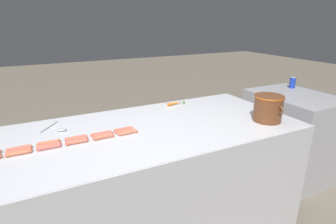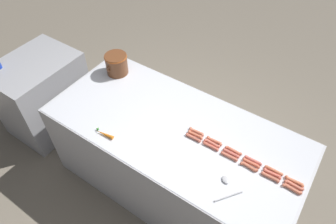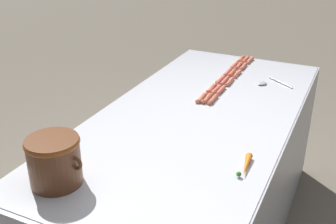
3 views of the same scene
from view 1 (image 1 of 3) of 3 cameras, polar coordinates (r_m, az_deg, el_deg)
name	(u,v)px [view 1 (image 1 of 3)]	position (r m, az deg, el deg)	size (l,w,h in m)	color
griddle_counter	(151,180)	(2.22, -3.62, -14.30)	(1.06, 2.28, 0.92)	#BCBCC1
back_cabinet	(291,135)	(3.30, 24.62, -4.43)	(0.90, 0.68, 0.93)	#A0A0A4
hot_dog_1	(19,148)	(1.90, -29.09, -6.74)	(0.03, 0.15, 0.03)	#CA6B51
hot_dog_2	(49,143)	(1.89, -24.05, -5.97)	(0.03, 0.15, 0.03)	#D06D4F
hot_dog_3	(76,138)	(1.90, -19.01, -5.20)	(0.03, 0.15, 0.03)	#CC6951
hot_dog_4	(101,134)	(1.92, -14.07, -4.46)	(0.03, 0.15, 0.03)	#D4644F
hot_dog_5	(123,129)	(1.96, -9.49, -3.65)	(0.03, 0.15, 0.03)	#C96750
hot_dog_7	(19,151)	(1.86, -29.17, -7.20)	(0.03, 0.15, 0.03)	#D66351
hot_dog_8	(49,145)	(1.86, -23.98, -6.45)	(0.03, 0.15, 0.03)	#D3684C
hot_dog_9	(77,140)	(1.87, -18.83, -5.61)	(0.03, 0.15, 0.03)	#CE6456
hot_dog_10	(103,135)	(1.89, -13.67, -4.79)	(0.03, 0.15, 0.03)	#CD6856
hot_dog_11	(125,131)	(1.93, -9.11, -4.03)	(0.03, 0.15, 0.03)	#CD6B4C
hot_dog_13	(19,153)	(1.83, -29.17, -7.63)	(0.03, 0.15, 0.03)	#D2704D
hot_dog_14	(49,147)	(1.83, -24.01, -6.85)	(0.03, 0.15, 0.03)	#D06556
hot_dog_15	(77,142)	(1.84, -18.81, -6.04)	(0.03, 0.15, 0.03)	#D36B4F
hot_dog_16	(103,137)	(1.86, -13.57, -5.19)	(0.03, 0.15, 0.03)	#D06B4F
hot_dog_17	(128,133)	(1.90, -8.55, -4.35)	(0.03, 0.15, 0.03)	#D47255
bean_pot	(268,107)	(2.24, 20.54, 1.04)	(0.28, 0.23, 0.21)	brown
serving_spoon	(57,129)	(2.12, -22.51, -3.30)	(0.24, 0.19, 0.02)	#B7B7BC
carrot	(176,103)	(2.53, 1.72, 1.91)	(0.05, 0.18, 0.03)	orange
soda_can	(293,83)	(3.44, 24.97, 5.68)	(0.07, 0.07, 0.12)	#1938B2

